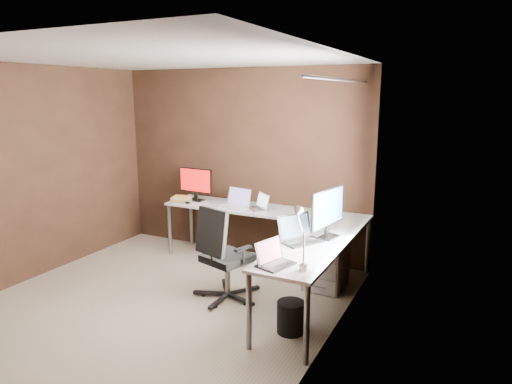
# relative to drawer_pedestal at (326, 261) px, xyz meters

# --- Properties ---
(room) EXTENTS (3.60, 3.60, 2.50)m
(room) POSITION_rel_drawer_pedestal_xyz_m (-1.09, -1.08, 0.98)
(room) COLOR tan
(room) RESTS_ON ground
(desk) EXTENTS (2.65, 2.25, 0.73)m
(desk) POSITION_rel_drawer_pedestal_xyz_m (-0.59, -0.11, 0.38)
(desk) COLOR silver
(desk) RESTS_ON ground
(drawer_pedestal) EXTENTS (0.42, 0.50, 0.60)m
(drawer_pedestal) POSITION_rel_drawer_pedestal_xyz_m (0.00, 0.00, 0.00)
(drawer_pedestal) COLOR silver
(drawer_pedestal) RESTS_ON ground
(monitor_left) EXTENTS (0.51, 0.16, 0.45)m
(monitor_left) POSITION_rel_drawer_pedestal_xyz_m (-1.98, 0.37, 0.68)
(monitor_left) COLOR black
(monitor_left) RESTS_ON desk
(monitor_right) EXTENTS (0.19, 0.61, 0.50)m
(monitor_right) POSITION_rel_drawer_pedestal_xyz_m (0.13, -0.43, 0.71)
(monitor_right) COLOR black
(monitor_right) RESTS_ON desk
(laptop_white) EXTENTS (0.39, 0.31, 0.23)m
(laptop_white) POSITION_rel_drawer_pedestal_xyz_m (-1.31, 0.29, 0.48)
(laptop_white) COLOR silver
(laptop_white) RESTS_ON desk
(laptop_silver) EXTENTS (0.37, 0.36, 0.20)m
(laptop_silver) POSITION_rel_drawer_pedestal_xyz_m (-0.99, 0.30, 0.48)
(laptop_silver) COLOR silver
(laptop_silver) RESTS_ON desk
(laptop_black_big) EXTENTS (0.44, 0.48, 0.26)m
(laptop_black_big) POSITION_rel_drawer_pedestal_xyz_m (-0.09, -0.67, 0.49)
(laptop_black_big) COLOR black
(laptop_black_big) RESTS_ON desk
(laptop_black_small) EXTENTS (0.30, 0.36, 0.21)m
(laptop_black_small) POSITION_rel_drawer_pedestal_xyz_m (-0.05, -1.37, 0.48)
(laptop_black_small) COLOR black
(laptop_black_small) RESTS_ON desk
(book_stack) EXTENTS (0.26, 0.22, 0.08)m
(book_stack) POSITION_rel_drawer_pedestal_xyz_m (-2.12, 0.21, 0.47)
(book_stack) COLOR olive
(book_stack) RESTS_ON desk
(mouse_left) EXTENTS (0.08, 0.05, 0.03)m
(mouse_left) POSITION_rel_drawer_pedestal_xyz_m (-1.98, 0.15, 0.45)
(mouse_left) COLOR black
(mouse_left) RESTS_ON desk
(mouse_corner) EXTENTS (0.10, 0.07, 0.04)m
(mouse_corner) POSITION_rel_drawer_pedestal_xyz_m (-0.40, 0.15, 0.45)
(mouse_corner) COLOR black
(mouse_corner) RESTS_ON desk
(desk_lamp) EXTENTS (0.18, 0.20, 0.52)m
(desk_lamp) POSITION_rel_drawer_pedestal_xyz_m (0.16, -1.32, 0.76)
(desk_lamp) COLOR slate
(desk_lamp) RESTS_ON desk
(office_chair) EXTENTS (0.57, 0.60, 1.03)m
(office_chair) POSITION_rel_drawer_pedestal_xyz_m (-0.87, -0.78, 0.00)
(office_chair) COLOR black
(office_chair) RESTS_ON ground
(wastebasket) EXTENTS (0.27, 0.27, 0.30)m
(wastebasket) POSITION_rel_drawer_pedestal_xyz_m (0.02, -1.13, -0.15)
(wastebasket) COLOR black
(wastebasket) RESTS_ON ground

